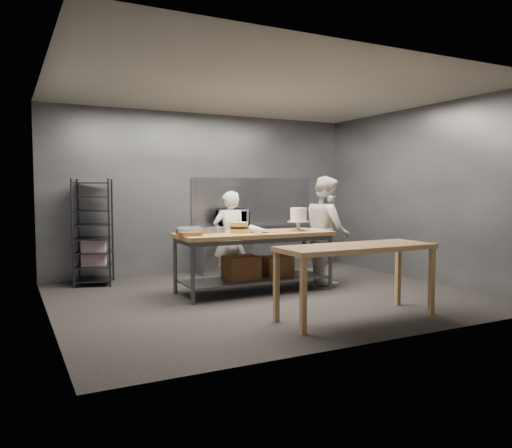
{
  "coord_description": "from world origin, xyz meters",
  "views": [
    {
      "loc": [
        -3.45,
        -6.43,
        1.58
      ],
      "look_at": [
        -0.04,
        0.3,
        1.05
      ],
      "focal_mm": 35.0,
      "sensor_mm": 36.0,
      "label": 1
    }
  ],
  "objects": [
    {
      "name": "ground",
      "position": [
        0.0,
        0.0,
        0.0
      ],
      "size": [
        6.0,
        6.0,
        0.0
      ],
      "primitive_type": "plane",
      "color": "black",
      "rests_on": "ground"
    },
    {
      "name": "back_wall",
      "position": [
        0.0,
        2.5,
        1.5
      ],
      "size": [
        6.0,
        0.04,
        3.0
      ],
      "primitive_type": "cube",
      "color": "#4C4F54",
      "rests_on": "ground"
    },
    {
      "name": "work_table",
      "position": [
        -0.02,
        0.37,
        0.57
      ],
      "size": [
        2.4,
        0.9,
        0.92
      ],
      "color": "olive",
      "rests_on": "ground"
    },
    {
      "name": "near_counter",
      "position": [
        0.37,
        -1.61,
        0.81
      ],
      "size": [
        2.0,
        0.7,
        0.9
      ],
      "color": "olive",
      "rests_on": "ground"
    },
    {
      "name": "back_counter",
      "position": [
        1.0,
        2.18,
        0.45
      ],
      "size": [
        2.6,
        0.6,
        0.9
      ],
      "color": "slate",
      "rests_on": "ground"
    },
    {
      "name": "splashback_panel",
      "position": [
        1.0,
        2.48,
        1.35
      ],
      "size": [
        2.6,
        0.02,
        0.9
      ],
      "primitive_type": "cube",
      "color": "slate",
      "rests_on": "back_counter"
    },
    {
      "name": "speed_rack",
      "position": [
        -2.14,
        2.1,
        0.86
      ],
      "size": [
        0.75,
        0.79,
        1.75
      ],
      "color": "black",
      "rests_on": "ground"
    },
    {
      "name": "chef_behind",
      "position": [
        -0.14,
        1.08,
        0.77
      ],
      "size": [
        0.58,
        0.4,
        1.55
      ],
      "primitive_type": "imported",
      "rotation": [
        0.0,
        0.0,
        3.09
      ],
      "color": "white",
      "rests_on": "ground"
    },
    {
      "name": "chef_right",
      "position": [
        1.38,
        0.47,
        0.9
      ],
      "size": [
        0.93,
        1.05,
        1.79
      ],
      "primitive_type": "imported",
      "rotation": [
        0.0,
        0.0,
        1.24
      ],
      "color": "silver",
      "rests_on": "ground"
    },
    {
      "name": "microwave",
      "position": [
        0.42,
        2.18,
        1.05
      ],
      "size": [
        0.54,
        0.37,
        0.3
      ],
      "primitive_type": "imported",
      "color": "black",
      "rests_on": "back_counter"
    },
    {
      "name": "frosted_cake_stand",
      "position": [
        0.68,
        0.24,
        1.15
      ],
      "size": [
        0.34,
        0.34,
        0.37
      ],
      "color": "#B4A890",
      "rests_on": "work_table"
    },
    {
      "name": "layer_cake",
      "position": [
        -0.29,
        0.37,
        1.0
      ],
      "size": [
        0.27,
        0.27,
        0.16
      ],
      "color": "gold",
      "rests_on": "work_table"
    },
    {
      "name": "cake_pans",
      "position": [
        -0.8,
        0.56,
        0.96
      ],
      "size": [
        0.79,
        0.36,
        0.07
      ],
      "color": "gray",
      "rests_on": "work_table"
    },
    {
      "name": "piping_bag",
      "position": [
        -0.07,
        0.12,
        0.98
      ],
      "size": [
        0.2,
        0.4,
        0.12
      ],
      "primitive_type": "cone",
      "rotation": [
        1.57,
        0.0,
        0.23
      ],
      "color": "white",
      "rests_on": "work_table"
    },
    {
      "name": "offset_spatula",
      "position": [
        0.13,
        0.17,
        0.93
      ],
      "size": [
        0.36,
        0.02,
        0.02
      ],
      "color": "slate",
      "rests_on": "work_table"
    },
    {
      "name": "pastry_clamshells",
      "position": [
        -1.08,
        0.36,
        0.98
      ],
      "size": [
        0.38,
        0.44,
        0.11
      ],
      "color": "#A75F21",
      "rests_on": "work_table"
    }
  ]
}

